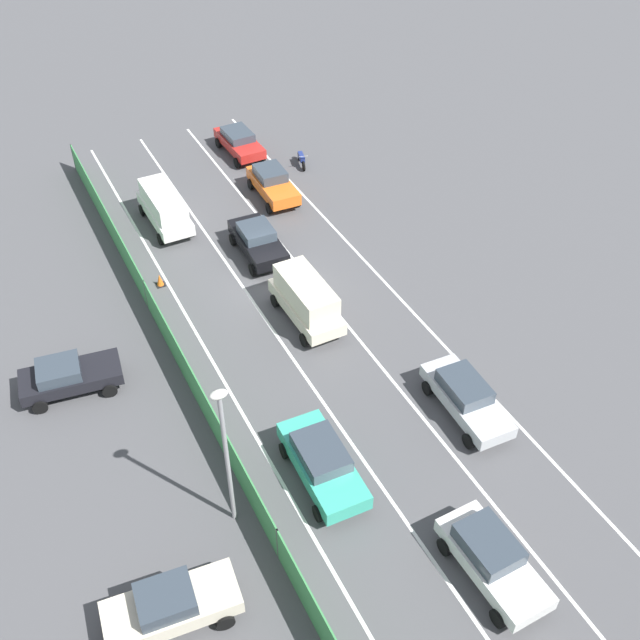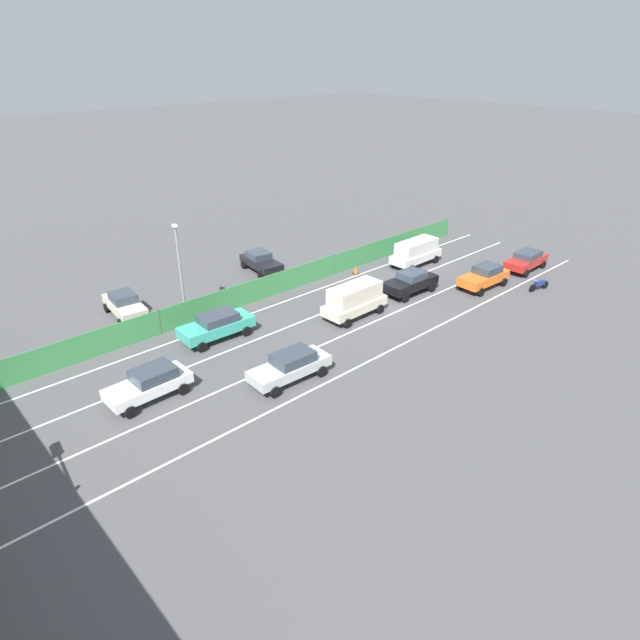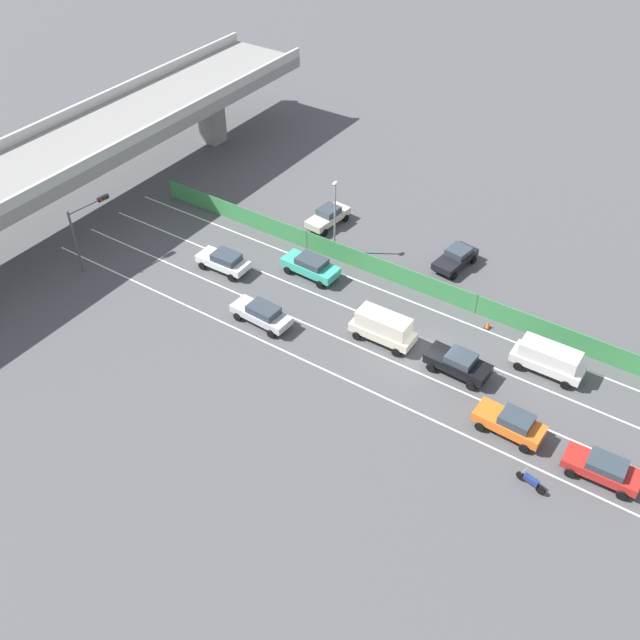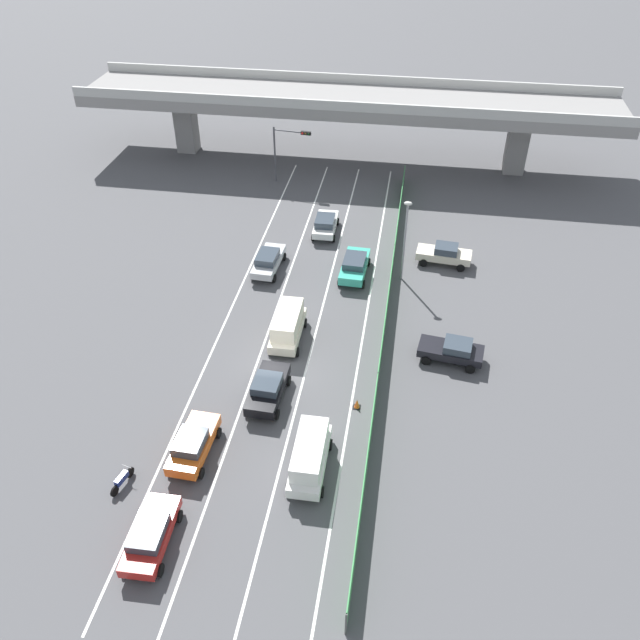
# 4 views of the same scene
# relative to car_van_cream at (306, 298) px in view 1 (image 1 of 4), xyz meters

# --- Properties ---
(ground_plane) EXTENTS (300.00, 300.00, 0.00)m
(ground_plane) POSITION_rel_car_van_cream_xyz_m (0.12, -3.54, -1.28)
(ground_plane) COLOR #4C4C4F
(lane_line_left_edge) EXTENTS (0.14, 49.85, 0.01)m
(lane_line_left_edge) POSITION_rel_car_van_cream_xyz_m (-4.83, 3.38, -1.28)
(lane_line_left_edge) COLOR silver
(lane_line_left_edge) RESTS_ON ground
(lane_line_mid_left) EXTENTS (0.14, 49.85, 0.01)m
(lane_line_mid_left) POSITION_rel_car_van_cream_xyz_m (-1.53, 3.38, -1.28)
(lane_line_mid_left) COLOR silver
(lane_line_mid_left) RESTS_ON ground
(lane_line_mid_right) EXTENTS (0.14, 49.85, 0.01)m
(lane_line_mid_right) POSITION_rel_car_van_cream_xyz_m (1.77, 3.38, -1.28)
(lane_line_mid_right) COLOR silver
(lane_line_mid_right) RESTS_ON ground
(lane_line_right_edge) EXTENTS (0.14, 49.85, 0.01)m
(lane_line_right_edge) POSITION_rel_car_van_cream_xyz_m (5.07, 3.38, -1.28)
(lane_line_right_edge) COLOR silver
(lane_line_right_edge) RESTS_ON ground
(green_fence) EXTENTS (0.10, 45.95, 1.68)m
(green_fence) POSITION_rel_car_van_cream_xyz_m (6.51, 3.38, -0.44)
(green_fence) COLOR #3D8E4C
(green_fence) RESTS_ON ground
(car_van_cream) EXTENTS (2.09, 4.72, 2.27)m
(car_van_cream) POSITION_rel_car_van_cream_xyz_m (0.00, 0.00, 0.00)
(car_van_cream) COLOR beige
(car_van_cream) RESTS_ON ground
(car_sedan_white) EXTENTS (2.08, 4.38, 1.64)m
(car_sedan_white) POSITION_rel_car_van_cream_xyz_m (0.33, 14.82, -0.37)
(car_sedan_white) COLOR white
(car_sedan_white) RESTS_ON ground
(car_sedan_black) EXTENTS (2.18, 4.47, 1.68)m
(car_sedan_black) POSITION_rel_car_van_cream_xyz_m (-0.05, -5.89, -0.36)
(car_sedan_black) COLOR black
(car_sedan_black) RESTS_ON ground
(car_sedan_silver) EXTENTS (2.10, 4.77, 1.62)m
(car_sedan_silver) POSITION_rel_car_van_cream_xyz_m (-3.24, 8.32, -0.38)
(car_sedan_silver) COLOR #B7BABC
(car_sedan_silver) RESTS_ON ground
(car_van_white) EXTENTS (2.04, 4.86, 2.14)m
(car_van_white) POSITION_rel_car_van_cream_xyz_m (3.41, -10.86, -0.06)
(car_van_white) COLOR silver
(car_van_white) RESTS_ON ground
(car_taxi_teal) EXTENTS (2.20, 4.75, 1.67)m
(car_taxi_teal) POSITION_rel_car_van_cream_xyz_m (3.59, 8.65, -0.34)
(car_taxi_teal) COLOR teal
(car_taxi_teal) RESTS_ON ground
(car_taxi_orange) EXTENTS (2.11, 4.43, 1.71)m
(car_taxi_orange) POSITION_rel_car_van_cream_xyz_m (-3.16, -10.90, -0.34)
(car_taxi_orange) COLOR orange
(car_taxi_orange) RESTS_ON ground
(car_sedan_red) EXTENTS (2.08, 4.46, 1.54)m
(car_sedan_red) POSITION_rel_car_van_cream_xyz_m (-3.42, -16.70, -0.40)
(car_sedan_red) COLOR red
(car_sedan_red) RESTS_ON ground
(motorcycle) EXTENTS (0.71, 1.92, 0.93)m
(motorcycle) POSITION_rel_car_van_cream_xyz_m (-6.31, -13.51, -0.82)
(motorcycle) COLOR black
(motorcycle) RESTS_ON ground
(parked_sedan_dark) EXTENTS (4.41, 2.48, 1.56)m
(parked_sedan_dark) POSITION_rel_car_van_cream_xyz_m (11.10, -0.40, -0.42)
(parked_sedan_dark) COLOR black
(parked_sedan_dark) RESTS_ON ground
(parked_sedan_cream) EXTENTS (4.49, 2.28, 1.66)m
(parked_sedan_cream) POSITION_rel_car_van_cream_xyz_m (10.51, 11.54, -0.38)
(parked_sedan_cream) COLOR beige
(parked_sedan_cream) RESTS_ON ground
(street_lamp) EXTENTS (0.60, 0.36, 6.65)m
(street_lamp) POSITION_rel_car_van_cream_xyz_m (7.27, 8.79, 2.80)
(street_lamp) COLOR gray
(street_lamp) RESTS_ON ground
(traffic_cone) EXTENTS (0.47, 0.47, 0.65)m
(traffic_cone) POSITION_rel_car_van_cream_xyz_m (5.43, -5.73, -0.98)
(traffic_cone) COLOR orange
(traffic_cone) RESTS_ON ground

